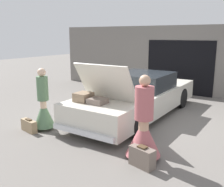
{
  "coord_description": "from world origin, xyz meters",
  "views": [
    {
      "loc": [
        3.57,
        -6.9,
        2.41
      ],
      "look_at": [
        0.0,
        -1.44,
        0.95
      ],
      "focal_mm": 42.0,
      "sensor_mm": 36.0,
      "label": 1
    }
  ],
  "objects_px": {
    "person_left": "(44,108)",
    "suitcase_beside_right_person": "(142,157)",
    "suitcase_beside_left_person": "(29,126)",
    "car": "(138,96)",
    "person_right": "(143,130)"
  },
  "relations": [
    {
      "from": "car",
      "to": "person_left",
      "type": "relative_size",
      "value": 3.31
    },
    {
      "from": "suitcase_beside_left_person",
      "to": "car",
      "type": "bearing_deg",
      "value": 59.38
    },
    {
      "from": "car",
      "to": "suitcase_beside_right_person",
      "type": "relative_size",
      "value": 9.97
    },
    {
      "from": "suitcase_beside_right_person",
      "to": "person_left",
      "type": "bearing_deg",
      "value": 172.52
    },
    {
      "from": "person_left",
      "to": "suitcase_beside_left_person",
      "type": "relative_size",
      "value": 2.88
    },
    {
      "from": "person_left",
      "to": "suitcase_beside_right_person",
      "type": "distance_m",
      "value": 3.08
    },
    {
      "from": "person_left",
      "to": "person_right",
      "type": "bearing_deg",
      "value": 84.53
    },
    {
      "from": "car",
      "to": "person_left",
      "type": "height_order",
      "value": "car"
    },
    {
      "from": "person_left",
      "to": "suitcase_beside_left_person",
      "type": "distance_m",
      "value": 0.58
    },
    {
      "from": "car",
      "to": "person_right",
      "type": "height_order",
      "value": "car"
    },
    {
      "from": "person_left",
      "to": "suitcase_beside_right_person",
      "type": "height_order",
      "value": "person_left"
    },
    {
      "from": "car",
      "to": "suitcase_beside_right_person",
      "type": "height_order",
      "value": "car"
    },
    {
      "from": "person_right",
      "to": "suitcase_beside_right_person",
      "type": "distance_m",
      "value": 0.53
    },
    {
      "from": "car",
      "to": "suitcase_beside_right_person",
      "type": "bearing_deg",
      "value": -60.91
    },
    {
      "from": "person_right",
      "to": "suitcase_beside_right_person",
      "type": "height_order",
      "value": "person_right"
    }
  ]
}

